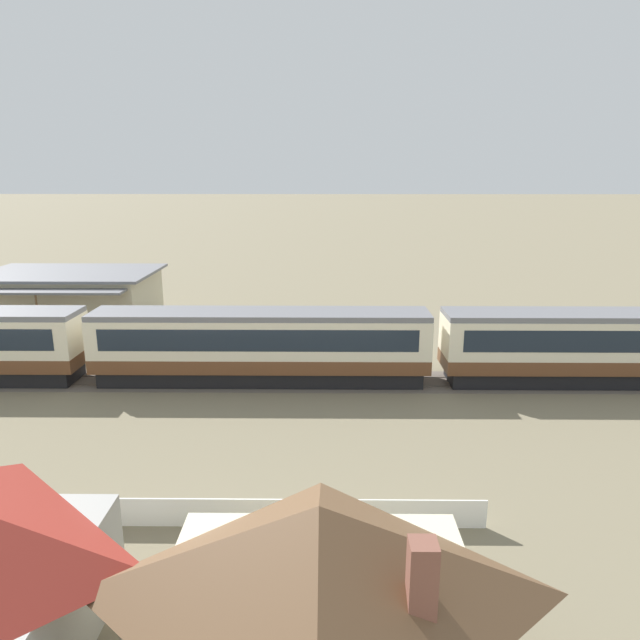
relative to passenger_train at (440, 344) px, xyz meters
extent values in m
cube|color=brown|center=(9.68, 0.00, -1.02)|extent=(19.01, 2.99, 0.80)
cube|color=beige|center=(9.68, 0.00, 0.47)|extent=(19.01, 2.99, 2.18)
cube|color=#192330|center=(9.68, 0.00, 0.58)|extent=(17.49, 3.03, 1.22)
cube|color=slate|center=(9.68, 0.00, 1.71)|extent=(19.01, 2.81, 0.30)
cube|color=black|center=(9.68, 0.00, -1.86)|extent=(18.25, 2.57, 0.88)
cylinder|color=black|center=(3.41, -0.72, -1.87)|extent=(0.90, 0.18, 0.90)
cylinder|color=black|center=(3.41, 0.72, -1.87)|extent=(0.90, 0.18, 0.90)
cube|color=brown|center=(-10.21, 0.00, -1.02)|extent=(19.01, 2.99, 0.80)
cube|color=beige|center=(-10.21, 0.00, 0.47)|extent=(19.01, 2.99, 2.18)
cube|color=#192330|center=(-10.21, 0.00, 0.58)|extent=(17.49, 3.03, 1.22)
cube|color=slate|center=(-10.21, 0.00, 1.71)|extent=(19.01, 2.81, 0.30)
cube|color=black|center=(-10.21, 0.00, -1.86)|extent=(18.25, 2.57, 0.88)
cylinder|color=black|center=(-3.94, -0.72, -1.87)|extent=(0.90, 0.18, 0.90)
cylinder|color=black|center=(-3.94, 0.72, -1.87)|extent=(0.90, 0.18, 0.90)
cylinder|color=black|center=(-16.48, -0.72, -1.87)|extent=(0.90, 0.18, 0.90)
cylinder|color=black|center=(-16.48, 0.72, -1.87)|extent=(0.90, 0.18, 0.90)
cylinder|color=black|center=(-23.83, -0.72, -1.87)|extent=(0.90, 0.18, 0.90)
cylinder|color=black|center=(-23.83, 0.72, -1.87)|extent=(0.90, 0.18, 0.90)
cube|color=#665B51|center=(6.26, 0.00, -2.32)|extent=(140.19, 3.60, 0.01)
cube|color=#4C4238|center=(6.26, -0.72, -2.30)|extent=(140.19, 0.12, 0.04)
cube|color=#4C4238|center=(6.26, 0.72, -2.30)|extent=(140.19, 0.12, 0.04)
cube|color=beige|center=(-25.99, 11.24, -0.17)|extent=(11.96, 7.49, 4.30)
cube|color=slate|center=(-25.99, 11.24, 2.08)|extent=(12.92, 8.09, 0.20)
cube|color=slate|center=(-25.99, 6.69, 1.58)|extent=(11.49, 1.60, 0.16)
cylinder|color=brown|center=(-25.99, 6.09, -0.41)|extent=(0.14, 0.14, 3.82)
pyramid|color=brown|center=(-6.66, -20.35, 1.48)|extent=(7.79, 6.53, 2.16)
cube|color=brown|center=(-4.64, -21.56, 1.59)|extent=(0.56, 0.56, 1.95)
camera|label=1|loc=(-6.53, -31.04, 9.40)|focal=32.00mm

